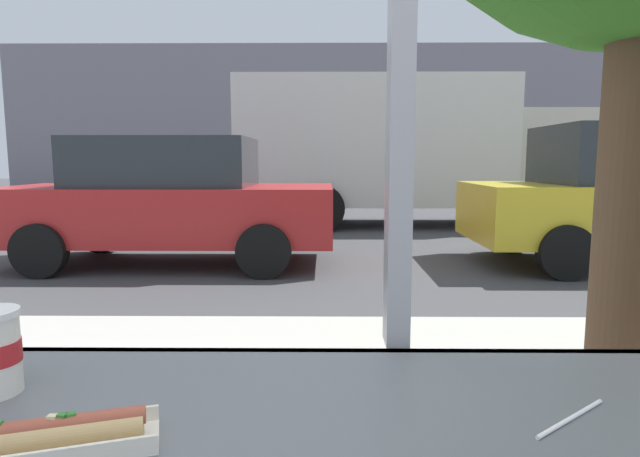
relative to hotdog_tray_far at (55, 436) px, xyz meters
The scene contains 8 objects.
ground_plane 8.44m from the hotdog_tray_far, 86.41° to the left, with size 60.00×60.00×0.00m, color #424244.
sidewalk_strip 2.23m from the hotdog_tray_far, 75.07° to the left, with size 16.00×2.80×0.14m, color #B2ADA3.
building_facade_far 23.08m from the hotdog_tray_far, 88.69° to the left, with size 28.00×1.20×6.27m, color gray.
hotdog_tray_far is the anchor object (origin of this frame).
loose_straw 0.75m from the hotdog_tray_far, ahead, with size 0.01×0.01×0.19m, color white.
parked_car_red 6.41m from the hotdog_tray_far, 105.01° to the left, with size 4.22×1.89×1.65m.
parked_car_yellow 7.61m from the hotdog_tray_far, 54.41° to the left, with size 4.30×2.00×1.81m.
box_truck 10.68m from the hotdog_tray_far, 78.92° to the left, with size 7.21×2.44×2.99m.
Camera 1 is at (-0.16, -1.04, 1.37)m, focal length 29.60 mm.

